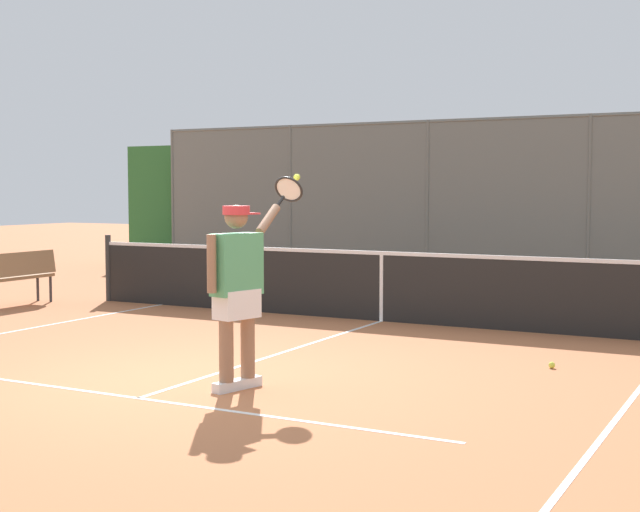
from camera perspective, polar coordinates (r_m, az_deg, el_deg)
ground_plane at (r=8.57m, az=-8.21°, el=-7.92°), size 60.00×60.00×0.00m
court_line_markings at (r=7.79m, az=-12.69°, el=-9.20°), size 7.59×9.40×0.01m
fence_backdrop at (r=18.30m, az=12.21°, el=2.94°), size 18.89×1.37×3.19m
tennis_net at (r=12.27m, az=3.95°, el=-1.87°), size 9.76×0.09×1.07m
tennis_player at (r=8.07m, az=-5.24°, el=-1.65°), size 0.35×1.41×1.96m
tennis_ball_near_net at (r=9.39m, az=14.52°, el=-6.73°), size 0.07×0.07×0.07m
courtside_bench at (r=14.62m, az=-18.63°, el=-1.03°), size 0.40×1.30×0.84m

